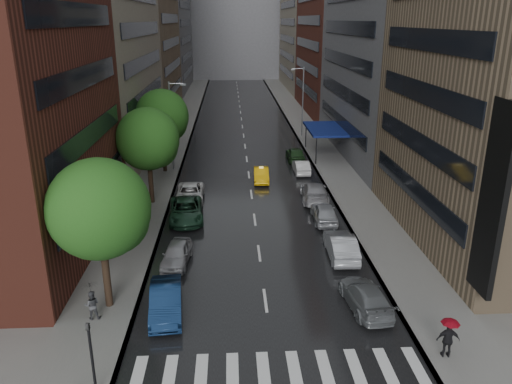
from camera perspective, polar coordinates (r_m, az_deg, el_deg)
ground at (r=25.43m, az=1.73°, el=-16.99°), size 220.00×220.00×0.00m
road at (r=72.06m, az=-1.52°, el=7.16°), size 14.00×140.00×0.01m
sidewalk_left at (r=72.38m, az=-8.71°, el=7.05°), size 4.00×140.00×0.15m
sidewalk_right at (r=72.83m, az=5.64°, el=7.26°), size 4.00×140.00×0.15m
crosswalk at (r=23.86m, az=2.66°, el=-19.77°), size 13.15×2.80×0.01m
buildings_left at (r=80.34m, az=-13.22°, el=19.41°), size 8.00×108.00×38.00m
buildings_right at (r=78.97m, az=9.82°, el=18.94°), size 8.05×109.10×36.00m
building_far at (r=138.47m, az=-2.40°, el=19.58°), size 40.00×14.00×32.00m
tree_near at (r=26.79m, az=-17.50°, el=-1.88°), size 5.30×5.30×8.45m
tree_mid at (r=42.14m, az=-12.27°, el=5.93°), size 5.19×5.19×8.27m
tree_far at (r=51.13m, az=-10.71°, el=8.52°), size 5.35×5.35×8.53m
taxi at (r=48.53m, az=0.60°, el=1.99°), size 1.52×4.09×1.34m
parked_cars_left at (r=37.17m, az=-8.33°, el=-3.60°), size 3.06×22.58×1.57m
parked_cars_right at (r=41.44m, az=7.20°, el=-1.09°), size 2.61×34.84×1.60m
ped_black_umbrella at (r=27.66m, az=-18.33°, el=-11.39°), size 0.96×0.98×2.09m
ped_red_umbrella at (r=25.35m, az=21.17°, el=-14.96°), size 1.09×0.82×2.01m
traffic_light at (r=22.25m, az=-18.32°, el=-17.00°), size 0.18×0.15×3.45m
street_lamp_left at (r=51.80m, az=-9.59°, el=7.65°), size 1.74×0.22×9.00m
street_lamp_right at (r=66.92m, az=5.30°, el=10.40°), size 1.74×0.22×9.00m
awning at (r=57.73m, az=7.89°, el=7.13°), size 4.00×8.00×3.12m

